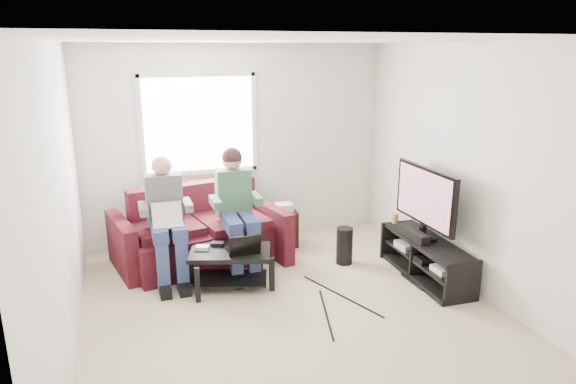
{
  "coord_description": "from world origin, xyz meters",
  "views": [
    {
      "loc": [
        -1.52,
        -4.29,
        2.54
      ],
      "look_at": [
        0.14,
        0.6,
        1.08
      ],
      "focal_mm": 32.0,
      "sensor_mm": 36.0,
      "label": 1
    }
  ],
  "objects_px": {
    "tv": "(425,198)",
    "subwoofer": "(344,246)",
    "coffee_table": "(230,260)",
    "sofa": "(199,235)",
    "tv_stand": "(426,261)",
    "end_table": "(284,227)"
  },
  "relations": [
    {
      "from": "tv",
      "to": "subwoofer",
      "type": "xyz_separation_m",
      "value": [
        -0.7,
        0.56,
        -0.69
      ]
    },
    {
      "from": "end_table",
      "to": "tv_stand",
      "type": "bearing_deg",
      "value": -50.21
    },
    {
      "from": "tv",
      "to": "end_table",
      "type": "distance_m",
      "value": 1.94
    },
    {
      "from": "sofa",
      "to": "tv_stand",
      "type": "distance_m",
      "value": 2.7
    },
    {
      "from": "end_table",
      "to": "subwoofer",
      "type": "bearing_deg",
      "value": -57.41
    },
    {
      "from": "sofa",
      "to": "subwoofer",
      "type": "height_order",
      "value": "sofa"
    },
    {
      "from": "tv",
      "to": "subwoofer",
      "type": "bearing_deg",
      "value": 141.33
    },
    {
      "from": "subwoofer",
      "to": "coffee_table",
      "type": "bearing_deg",
      "value": -172.51
    },
    {
      "from": "coffee_table",
      "to": "subwoofer",
      "type": "relative_size",
      "value": 2.17
    },
    {
      "from": "sofa",
      "to": "tv_stand",
      "type": "bearing_deg",
      "value": -28.69
    },
    {
      "from": "sofa",
      "to": "tv",
      "type": "xyz_separation_m",
      "value": [
        2.36,
        -1.19,
        0.58
      ]
    },
    {
      "from": "tv_stand",
      "to": "subwoofer",
      "type": "xyz_separation_m",
      "value": [
        -0.71,
        0.66,
        0.02
      ]
    },
    {
      "from": "tv_stand",
      "to": "tv",
      "type": "height_order",
      "value": "tv"
    },
    {
      "from": "sofa",
      "to": "subwoofer",
      "type": "relative_size",
      "value": 4.74
    },
    {
      "from": "tv_stand",
      "to": "tv",
      "type": "bearing_deg",
      "value": 91.47
    },
    {
      "from": "sofa",
      "to": "coffee_table",
      "type": "bearing_deg",
      "value": -75.85
    },
    {
      "from": "tv_stand",
      "to": "subwoofer",
      "type": "distance_m",
      "value": 0.97
    },
    {
      "from": "coffee_table",
      "to": "subwoofer",
      "type": "xyz_separation_m",
      "value": [
        1.45,
        0.19,
        -0.09
      ]
    },
    {
      "from": "tv",
      "to": "end_table",
      "type": "relative_size",
      "value": 1.9
    },
    {
      "from": "tv_stand",
      "to": "end_table",
      "type": "height_order",
      "value": "end_table"
    },
    {
      "from": "coffee_table",
      "to": "tv",
      "type": "xyz_separation_m",
      "value": [
        2.15,
        -0.37,
        0.6
      ]
    },
    {
      "from": "tv_stand",
      "to": "end_table",
      "type": "xyz_separation_m",
      "value": [
        -1.22,
        1.46,
        0.06
      ]
    }
  ]
}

